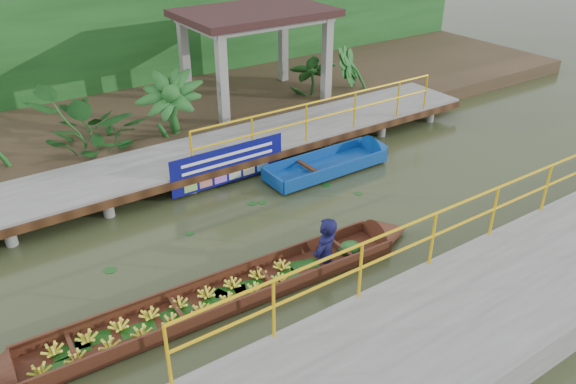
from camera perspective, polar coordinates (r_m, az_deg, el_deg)
ground at (r=11.87m, az=0.35°, el=-3.83°), size 80.00×80.00×0.00m
land_strip at (r=17.83m, az=-13.53°, el=7.73°), size 30.00×8.00×0.45m
far_dock at (r=14.26m, az=-7.40°, el=4.02°), size 16.00×2.06×1.66m
near_dock at (r=9.90m, az=19.60°, el=-11.26°), size 18.00×2.40×1.73m
pavilion at (r=17.30m, az=-3.38°, el=16.81°), size 4.40×3.00×3.00m
foliage_backdrop at (r=19.60m, az=-16.98°, el=14.64°), size 30.00×0.80×4.00m
vendor_boat at (r=10.02m, az=-4.22°, el=-8.79°), size 8.48×1.17×2.18m
moored_blue_boat at (r=14.70m, az=6.64°, el=3.48°), size 3.77×1.04×0.90m
blue_banner at (r=13.41m, az=-6.05°, el=2.79°), size 2.98×0.04×0.93m
tropical_plants at (r=15.37m, az=-12.84°, el=8.24°), size 14.17×1.17×1.47m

